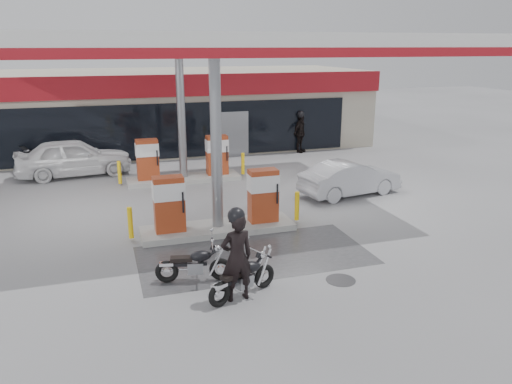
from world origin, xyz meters
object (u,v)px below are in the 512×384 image
pump_island_near (218,208)px  attendant (219,154)px  main_motorcycle (244,279)px  biker_walking (300,133)px  sedan_white (74,157)px  parked_car_left (69,154)px  hatchback_silver (350,178)px  parked_motorcycle (195,265)px  biker_main (237,257)px  pump_island_far (183,164)px

pump_island_near → attendant: bearing=76.1°
main_motorcycle → biker_walking: 15.54m
sedan_white → parked_car_left: sedan_white is taller
sedan_white → attendant: bearing=-107.0°
pump_island_near → parked_car_left: (-4.50, 10.00, -0.14)m
main_motorcycle → hatchback_silver: 8.57m
parked_motorcycle → attendant: size_ratio=1.13×
biker_main → parked_motorcycle: bearing=-65.4°
pump_island_near → main_motorcycle: size_ratio=2.97×
sedan_white → parked_car_left: 1.83m
pump_island_far → parked_motorcycle: bearing=-97.9°
sedan_white → biker_walking: size_ratio=2.34×
biker_walking → pump_island_far: bearing=171.7°
main_motorcycle → biker_walking: bearing=38.5°
parked_motorcycle → sedan_white: 11.60m
attendant → parked_car_left: bearing=65.3°
sedan_white → hatchback_silver: sedan_white is taller
biker_main → parked_motorcycle: size_ratio=1.10×
parked_motorcycle → attendant: bearing=84.7°
main_motorcycle → parked_car_left: 14.64m
pump_island_near → biker_walking: (6.64, 9.80, 0.28)m
pump_island_near → biker_walking: size_ratio=2.59×
parked_motorcycle → biker_main: bearing=-46.9°
pump_island_near → hatchback_silver: pump_island_near is taller
biker_main → biker_walking: bearing=-124.5°
parked_car_left → attendant: bearing=-131.8°
hatchback_silver → pump_island_far: bearing=45.1°
biker_main → attendant: size_ratio=1.24×
pump_island_far → biker_walking: 7.66m
main_motorcycle → parked_car_left: size_ratio=0.44×
pump_island_near → parked_car_left: 10.97m
attendant → biker_main: bearing=169.5°
pump_island_far → pump_island_near: bearing=-90.0°
sedan_white → parked_car_left: size_ratio=1.18×
parked_motorcycle → sedan_white: sedan_white is taller
parked_motorcycle → sedan_white: size_ratio=0.38×
parked_motorcycle → hatchback_silver: size_ratio=0.47×
hatchback_silver → biker_walking: 7.70m
attendant → hatchback_silver: size_ratio=0.41×
biker_main → main_motorcycle: bearing=-161.6°
sedan_white → biker_main: bearing=-169.1°
pump_island_near → parked_motorcycle: bearing=-112.6°
pump_island_far → main_motorcycle: (-0.38, -10.05, -0.29)m
biker_walking → attendant: bearing=171.6°
pump_island_near → parked_motorcycle: 3.27m
biker_main → hatchback_silver: (6.04, 6.33, -0.35)m
pump_island_far → parked_car_left: size_ratio=1.30×
pump_island_far → sedan_white: pump_island_far is taller
biker_main → parked_car_left: size_ratio=0.50×
pump_island_near → attendant: pump_island_near is taller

